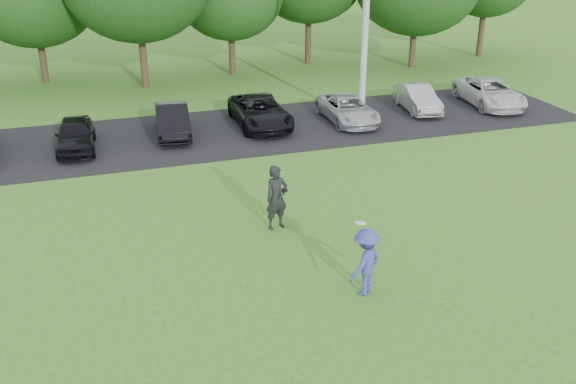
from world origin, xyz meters
TOP-DOWN VIEW (x-y plane):
  - ground at (0.00, 0.00)m, footprint 100.00×100.00m
  - parking_lot at (0.00, 13.00)m, footprint 32.00×6.50m
  - utility_pole at (6.34, 12.72)m, footprint 0.28×0.28m
  - frisbee_player at (0.80, -0.02)m, footprint 1.26×1.13m
  - camera_bystander at (-0.20, 3.96)m, footprint 0.79×0.62m
  - parked_cars at (1.33, 13.06)m, footprint 28.37×4.87m

SIDE VIEW (x-z plane):
  - ground at x=0.00m, z-range 0.00..0.00m
  - parking_lot at x=0.00m, z-range 0.00..0.03m
  - parked_cars at x=1.33m, z-range 0.01..1.25m
  - frisbee_player at x=0.80m, z-range -0.12..1.83m
  - camera_bystander at x=-0.20m, z-range 0.00..1.92m
  - utility_pole at x=6.34m, z-range 0.00..9.08m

